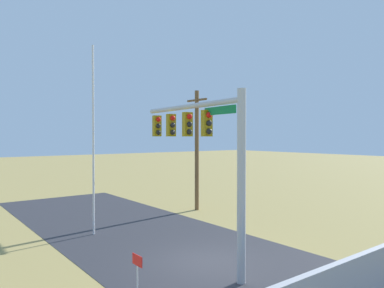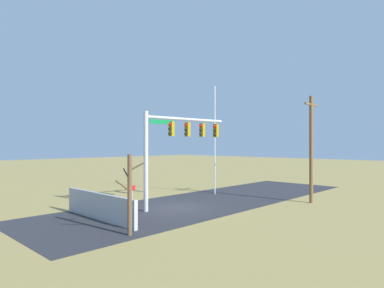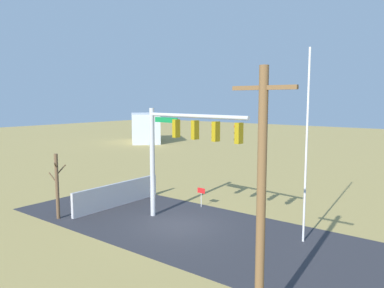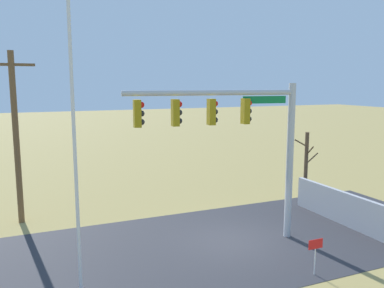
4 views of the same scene
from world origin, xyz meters
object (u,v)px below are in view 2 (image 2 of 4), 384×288
signal_mast (174,139)px  bare_tree (130,193)px  open_sign (132,190)px  utility_pole (311,147)px  flagpole (215,140)px

signal_mast → bare_tree: size_ratio=1.81×
open_sign → bare_tree: bearing=53.4°
bare_tree → open_sign: bearing=-126.6°
bare_tree → open_sign: 8.53m
utility_pole → open_sign: utility_pole is taller
utility_pole → open_sign: 13.14m
signal_mast → bare_tree: bearing=29.8°
flagpole → bare_tree: size_ratio=2.44×
utility_pole → bare_tree: bearing=-9.9°
flagpole → signal_mast: bearing=15.2°
open_sign → flagpole: bearing=167.2°
signal_mast → bare_tree: (6.06, 3.47, -2.60)m
utility_pole → open_sign: bearing=-46.2°
flagpole → bare_tree: bearing=22.8°
bare_tree → open_sign: size_ratio=3.04×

